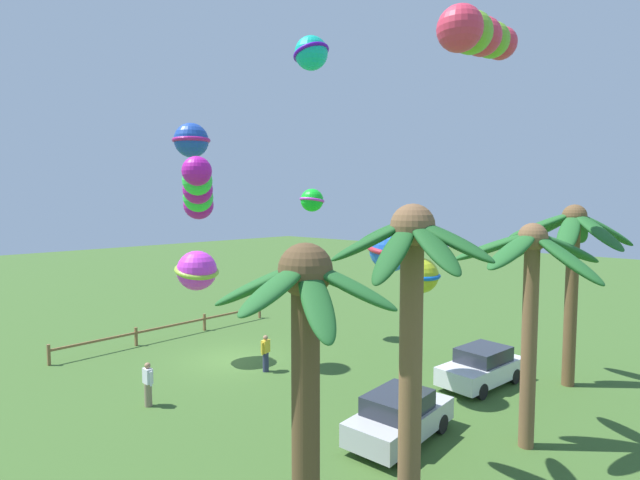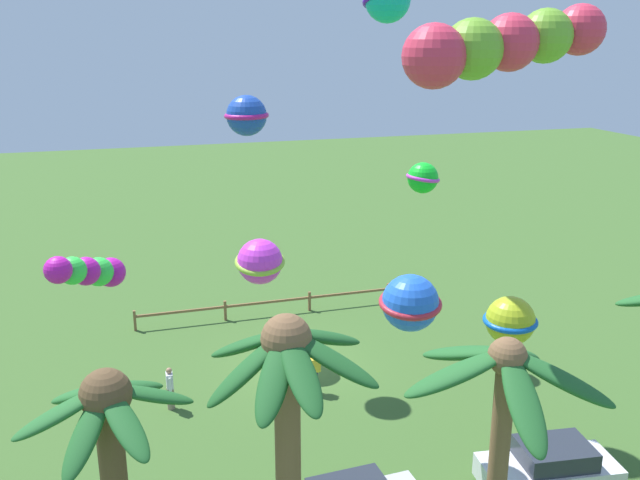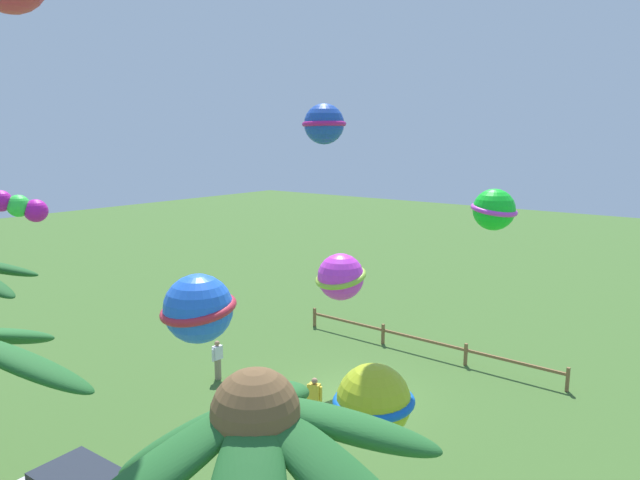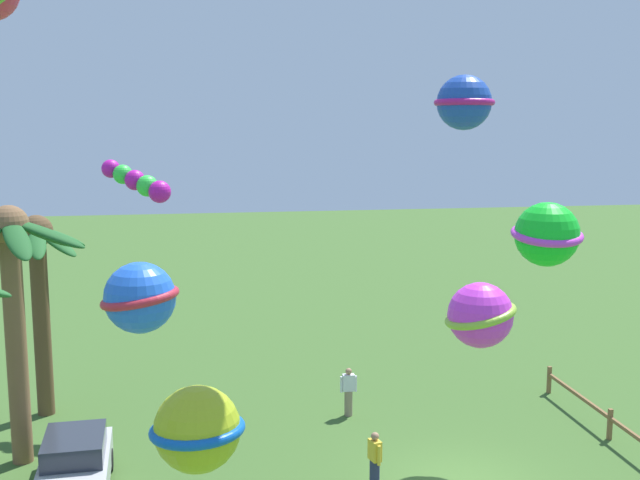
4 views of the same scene
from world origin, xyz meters
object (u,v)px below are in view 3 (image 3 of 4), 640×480
object	(u,v)px
kite_tube_4	(5,202)
kite_ball_7	(324,124)
spectator_0	(315,400)
kite_ball_6	(198,308)
spectator_1	(218,359)
kite_ball_3	(341,277)
kite_ball_2	(374,401)
kite_ball_5	(494,210)

from	to	relation	value
kite_tube_4	kite_ball_7	world-z (taller)	kite_ball_7
spectator_0	kite_ball_6	size ratio (longest dim) A/B	0.74
spectator_1	kite_ball_3	size ratio (longest dim) A/B	0.70
spectator_0	spectator_1	world-z (taller)	same
kite_ball_2	kite_ball_5	bearing A→B (deg)	-88.88
spectator_1	kite_ball_5	size ratio (longest dim) A/B	1.11
kite_ball_5	kite_tube_4	bearing A→B (deg)	33.94
spectator_0	kite_ball_2	size ratio (longest dim) A/B	0.66
kite_ball_3	kite_ball_7	world-z (taller)	kite_ball_7
spectator_0	kite_ball_3	distance (m)	4.85
kite_ball_2	kite_ball_7	size ratio (longest dim) A/B	1.31
spectator_0	kite_ball_7	bearing A→B (deg)	-57.96
spectator_1	kite_ball_2	xyz separation A→B (m)	(-10.31, 4.84, 3.27)
kite_ball_3	kite_ball_7	xyz separation A→B (m)	(0.45, 0.47, 5.72)
kite_ball_2	kite_ball_6	bearing A→B (deg)	16.44
kite_ball_2	kite_ball_3	world-z (taller)	kite_ball_3
kite_ball_2	kite_ball_3	xyz separation A→B (m)	(6.40, -7.70, 0.14)
spectator_0	kite_ball_7	size ratio (longest dim) A/B	0.86
spectator_0	kite_ball_5	xyz separation A→B (m)	(-5.00, -2.03, 6.59)
spectator_1	kite_ball_5	distance (m)	12.25
spectator_1	kite_ball_7	xyz separation A→B (m)	(-3.47, -2.39, 9.13)
spectator_0	kite_tube_4	size ratio (longest dim) A/B	0.71
kite_ball_5	kite_ball_6	xyz separation A→B (m)	(3.88, 7.70, -1.81)
spectator_0	kite_ball_2	distance (m)	7.55
kite_tube_4	kite_ball_3	bearing A→B (deg)	-122.18
kite_ball_5	kite_ball_6	distance (m)	8.81
spectator_1	kite_ball_6	xyz separation A→B (m)	(-6.30, 6.03, 4.78)
spectator_0	kite_ball_6	xyz separation A→B (m)	(-1.12, 5.67, 4.78)
spectator_0	kite_ball_3	xyz separation A→B (m)	(1.27, -3.22, 3.40)
kite_ball_6	kite_ball_2	bearing A→B (deg)	-163.56
kite_ball_2	kite_ball_7	distance (m)	11.55
kite_ball_2	kite_ball_3	size ratio (longest dim) A/B	1.06
kite_ball_5	kite_ball_6	world-z (taller)	kite_ball_5
spectator_0	kite_tube_4	bearing A→B (deg)	40.64
kite_ball_6	kite_tube_4	bearing A→B (deg)	3.35
kite_ball_3	kite_ball_5	distance (m)	7.13
spectator_0	kite_ball_2	xyz separation A→B (m)	(-5.13, 4.49, 3.27)
kite_ball_3	kite_tube_4	distance (m)	11.55
kite_ball_5	spectator_1	bearing A→B (deg)	9.34
spectator_1	kite_ball_2	bearing A→B (deg)	154.83
kite_ball_5	kite_ball_7	bearing A→B (deg)	-6.04
kite_ball_2	kite_ball_3	distance (m)	10.01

